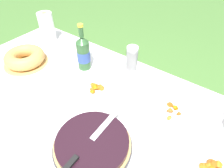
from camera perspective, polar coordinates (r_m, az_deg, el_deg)
name	(u,v)px	position (r m, az deg, el deg)	size (l,w,h in m)	color
ground_plane	(90,162)	(1.75, -6.17, -21.31)	(16.00, 16.00, 0.00)	#4C7A38
garden_table	(82,106)	(1.19, -8.52, -6.19)	(1.78, 0.98, 0.74)	brown
tablecloth	(81,99)	(1.15, -8.79, -4.36)	(1.79, 0.99, 0.10)	white
berry_tart	(92,144)	(0.92, -5.60, -16.64)	(0.35, 0.35, 0.06)	#38383D
serving_knife	(88,144)	(0.88, -7.00, -16.73)	(0.04, 0.38, 0.01)	silver
bundt_cake	(25,58)	(1.48, -23.67, 6.91)	(0.29, 0.29, 0.09)	tan
cup_stack	(132,59)	(1.27, 5.67, 7.09)	(0.07, 0.07, 0.18)	white
cider_bottle_green	(83,53)	(1.29, -8.19, 8.75)	(0.08, 0.08, 0.31)	#2D562D
snack_plate_near	(175,112)	(1.09, 17.62, -7.73)	(0.24, 0.24, 0.05)	white
snack_plate_right	(97,88)	(1.17, -4.26, -1.23)	(0.19, 0.19, 0.05)	white
paper_towel_roll	(47,27)	(1.67, -18.06, 15.12)	(0.11, 0.11, 0.23)	white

